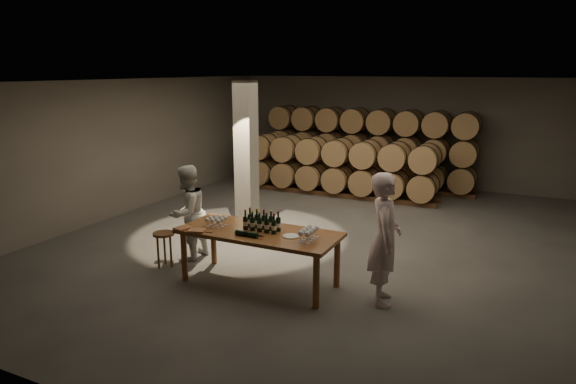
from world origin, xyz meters
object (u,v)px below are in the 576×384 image
at_px(stool, 164,239).
at_px(person_man, 385,239).
at_px(bottle_cluster, 262,223).
at_px(plate, 291,236).
at_px(tasting_table, 259,237).
at_px(person_woman, 187,213).
at_px(notebook_near, 197,231).

bearing_deg(stool, person_man, 4.37).
relative_size(bottle_cluster, plate, 2.35).
bearing_deg(person_man, plate, 83.83).
distance_m(tasting_table, plate, 0.59).
xyz_separation_m(bottle_cluster, person_man, (1.97, 0.16, -0.02)).
xyz_separation_m(bottle_cluster, stool, (-1.90, -0.14, -0.50)).
xyz_separation_m(bottle_cluster, plate, (0.56, -0.08, -0.11)).
xyz_separation_m(bottle_cluster, person_woman, (-1.75, 0.37, -0.14)).
height_order(tasting_table, notebook_near, notebook_near).
distance_m(stool, person_man, 3.91).
xyz_separation_m(notebook_near, person_man, (2.88, 0.66, 0.08)).
xyz_separation_m(tasting_table, bottle_cluster, (0.02, 0.06, 0.22)).
bearing_deg(plate, person_man, 9.68).
height_order(notebook_near, person_woman, person_woman).
height_order(plate, stool, plate).
xyz_separation_m(plate, notebook_near, (-1.47, -0.42, 0.01)).
bearing_deg(bottle_cluster, stool, -175.79).
bearing_deg(person_man, bottle_cluster, 78.66).
bearing_deg(notebook_near, plate, -1.37).
bearing_deg(notebook_near, bottle_cluster, 11.84).
bearing_deg(bottle_cluster, notebook_near, -150.74).
bearing_deg(tasting_table, plate, -2.68).
relative_size(notebook_near, person_woman, 0.15).
relative_size(tasting_table, plate, 10.16).
bearing_deg(stool, person_woman, 73.93).
height_order(tasting_table, stool, tasting_table).
relative_size(plate, person_man, 0.13).
bearing_deg(stool, notebook_near, -20.37).
height_order(notebook_near, stool, notebook_near).
distance_m(bottle_cluster, stool, 1.97).
height_order(plate, person_woman, person_woman).
distance_m(bottle_cluster, person_woman, 1.79).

